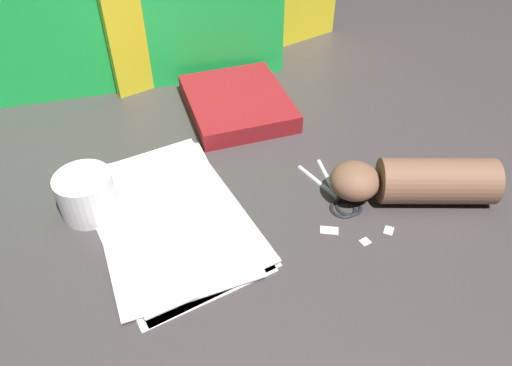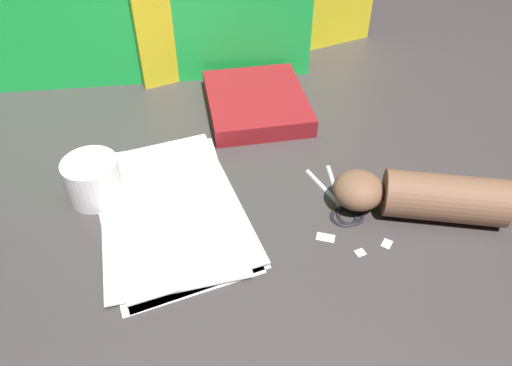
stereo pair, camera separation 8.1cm
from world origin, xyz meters
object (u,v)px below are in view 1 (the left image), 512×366
object	(u,v)px
hand_forearm	(416,181)
mug	(86,195)
paper_stack	(170,218)
book_closed	(237,103)
scissors	(338,196)

from	to	relation	value
hand_forearm	mug	world-z (taller)	hand_forearm
hand_forearm	paper_stack	bearing A→B (deg)	161.12
book_closed	scissors	world-z (taller)	book_closed
hand_forearm	book_closed	bearing A→B (deg)	112.47
book_closed	paper_stack	bearing A→B (deg)	-134.07
book_closed	scissors	xyz separation A→B (m)	(0.04, -0.33, -0.01)
paper_stack	mug	bearing A→B (deg)	144.14
book_closed	mug	bearing A→B (deg)	-154.76
scissors	hand_forearm	xyz separation A→B (m)	(0.12, -0.06, 0.04)
hand_forearm	mug	bearing A→B (deg)	156.93
scissors	mug	distance (m)	0.43
scissors	mug	xyz separation A→B (m)	(-0.39, 0.16, 0.03)
book_closed	scissors	size ratio (longest dim) A/B	1.67
paper_stack	mug	distance (m)	0.14
paper_stack	book_closed	world-z (taller)	book_closed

